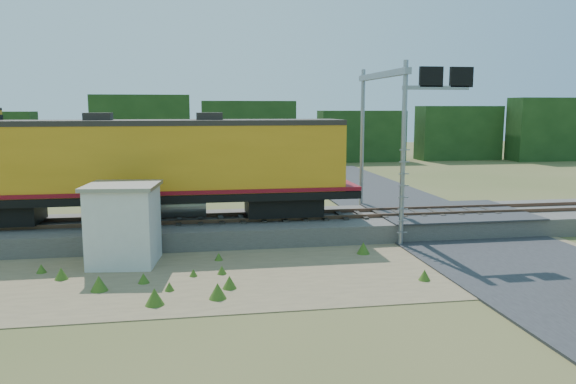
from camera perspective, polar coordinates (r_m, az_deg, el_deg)
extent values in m
plane|color=#475123|center=(19.70, 4.74, -8.13)|extent=(140.00, 140.00, 0.00)
cube|color=slate|center=(25.28, 1.38, -3.42)|extent=(70.00, 5.00, 0.80)
cube|color=brown|center=(24.49, 1.71, -2.67)|extent=(70.00, 0.10, 0.16)
cube|color=brown|center=(25.88, 1.08, -2.06)|extent=(70.00, 0.10, 0.16)
cube|color=#8C7754|center=(19.78, -1.30, -7.98)|extent=(26.00, 8.00, 0.03)
cube|color=#38383A|center=(27.38, 15.93, -1.90)|extent=(7.00, 5.20, 0.06)
cube|color=#38383A|center=(42.32, 6.56, 0.89)|extent=(7.00, 24.00, 0.08)
cube|color=#193513|center=(56.52, -4.84, 6.10)|extent=(36.00, 3.00, 6.50)
cube|color=black|center=(24.95, -0.49, -1.31)|extent=(3.27, 2.09, 0.82)
cube|color=black|center=(24.63, -14.19, -0.36)|extent=(18.18, 2.73, 0.33)
cylinder|color=gray|center=(24.70, -14.15, -1.35)|extent=(5.00, 1.09, 1.09)
cube|color=orange|center=(24.44, -14.33, 3.29)|extent=(16.81, 2.64, 2.82)
cube|color=maroon|center=(24.59, -14.21, 0.27)|extent=(18.18, 2.77, 0.16)
cube|color=#28231E|center=(24.36, -14.46, 6.84)|extent=(16.81, 2.68, 0.22)
cube|color=#28231E|center=(24.57, -18.73, 7.16)|extent=(1.09, 0.91, 0.41)
cube|color=#28231E|center=(24.28, -8.00, 7.52)|extent=(1.09, 0.91, 0.41)
cube|color=silver|center=(21.14, -16.33, -3.34)|extent=(2.52, 2.52, 2.83)
cube|color=gray|center=(20.89, -16.50, 0.61)|extent=(2.77, 2.77, 0.14)
cylinder|color=gray|center=(23.11, 11.61, 3.69)|extent=(0.19, 0.19, 7.51)
cylinder|color=gray|center=(28.39, 7.53, 4.67)|extent=(0.19, 0.19, 7.51)
cube|color=gray|center=(25.70, 9.54, 11.64)|extent=(0.27, 6.20, 0.27)
cube|color=gray|center=(23.55, 14.78, 10.20)|extent=(2.79, 0.16, 0.16)
cube|color=black|center=(23.48, 14.34, 11.28)|extent=(0.97, 0.16, 0.80)
cube|color=black|center=(24.02, 17.20, 11.09)|extent=(0.97, 0.16, 0.80)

